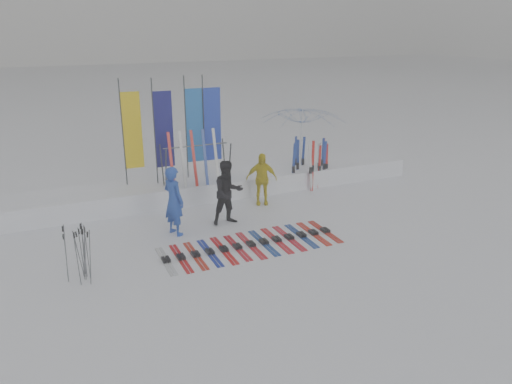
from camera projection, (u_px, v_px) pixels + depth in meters
name	position (u px, v px, depth m)	size (l,w,h in m)	color
ground	(275.00, 251.00, 12.22)	(120.00, 120.00, 0.00)	white
snow_bank	(213.00, 186.00, 16.11)	(14.00, 1.60, 0.60)	white
person_blue	(174.00, 201.00, 12.92)	(0.67, 0.44, 1.85)	#1D40AA
person_black	(228.00, 193.00, 13.61)	(0.87, 0.68, 1.80)	black
person_yellow	(261.00, 179.00, 15.13)	(0.94, 0.39, 1.61)	#D4C00D
tent_canopy	(302.00, 144.00, 17.29)	(2.88, 2.93, 2.64)	white
ski_row	(251.00, 244.00, 12.50)	(4.50, 1.70, 0.07)	#B1B4B8
pole_cluster	(80.00, 254.00, 10.72)	(0.54, 0.61, 1.24)	#595B60
feather_flags	(176.00, 128.00, 15.27)	(3.07, 0.27, 3.20)	#383A3F
ski_rack	(196.00, 158.00, 15.16)	(2.04, 0.80, 1.23)	#383A3F
upright_skis	(312.00, 163.00, 16.85)	(1.60, 1.09, 1.68)	silver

